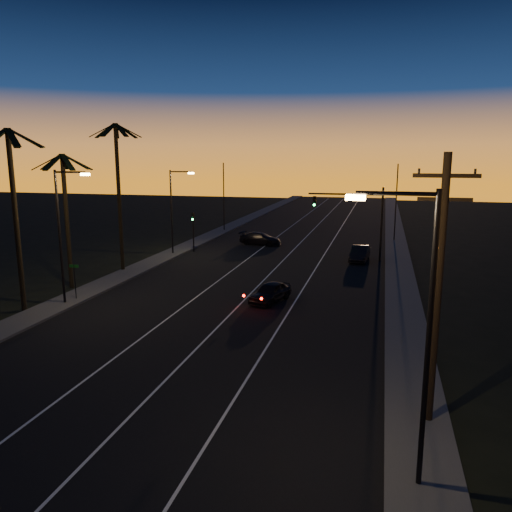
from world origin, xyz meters
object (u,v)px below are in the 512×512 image
(signal_mast, at_px, (357,210))
(cross_car, at_px, (260,239))
(utility_pole, at_px, (438,286))
(right_car, at_px, (360,253))
(lead_car, at_px, (270,292))

(signal_mast, height_order, cross_car, signal_mast)
(utility_pole, height_order, right_car, utility_pole)
(right_car, bearing_deg, cross_car, 150.79)
(signal_mast, distance_m, lead_car, 17.12)
(signal_mast, xyz_separation_m, cross_car, (-10.86, 5.77, -4.08))
(lead_car, relative_size, right_car, 1.04)
(signal_mast, relative_size, right_car, 1.58)
(utility_pole, distance_m, lead_car, 17.48)
(utility_pole, xyz_separation_m, signal_mast, (-4.46, 29.99, -0.53))
(lead_car, bearing_deg, cross_car, 105.58)
(signal_mast, bearing_deg, utility_pole, -81.53)
(cross_car, bearing_deg, right_car, -29.21)
(lead_car, bearing_deg, signal_mast, 73.19)
(utility_pole, distance_m, right_car, 30.05)
(utility_pole, relative_size, signal_mast, 1.41)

